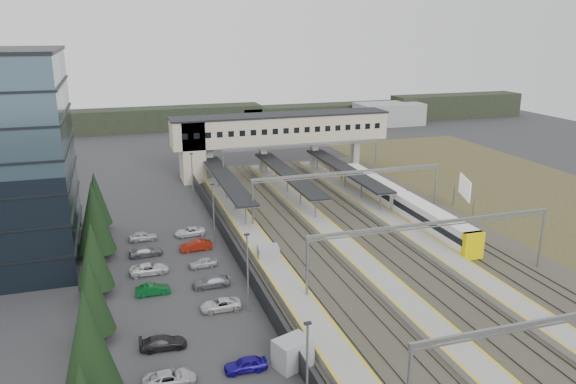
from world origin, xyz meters
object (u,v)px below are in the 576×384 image
object	(u,v)px
relay_cabin_near	(293,353)
billboard	(465,189)
relay_cabin_far	(268,255)
train	(400,203)
footbridge	(267,132)

from	to	relation	value
relay_cabin_near	billboard	xyz separation A→B (m)	(36.78, 30.48, 2.23)
relay_cabin_far	train	xyz separation A→B (m)	(23.08, 11.12, 0.77)
footbridge	billboard	world-z (taller)	footbridge
billboard	relay_cabin_near	bearing A→B (deg)	-140.35
relay_cabin_near	relay_cabin_far	size ratio (longest dim) A/B	1.31
relay_cabin_near	train	distance (m)	41.23
relay_cabin_far	footbridge	size ratio (longest dim) A/B	0.06
relay_cabin_far	relay_cabin_near	bearing A→B (deg)	-100.11
relay_cabin_far	billboard	xyz separation A→B (m)	(33.16, 10.19, 2.34)
relay_cabin_far	billboard	distance (m)	34.77
footbridge	train	distance (m)	31.58
relay_cabin_near	relay_cabin_far	bearing A→B (deg)	79.89
train	billboard	size ratio (longest dim) A/B	6.35
relay_cabin_near	footbridge	bearing A→B (deg)	76.47
footbridge	billboard	distance (m)	37.21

